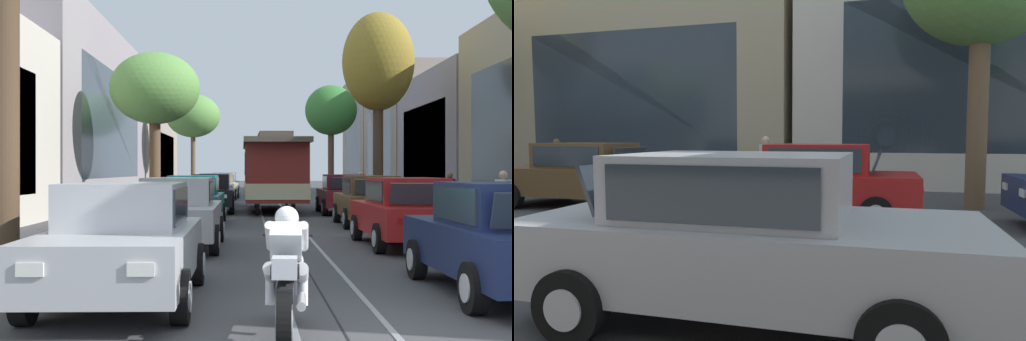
{
  "view_description": "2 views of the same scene",
  "coord_description": "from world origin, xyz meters",
  "views": [
    {
      "loc": [
        -1.02,
        -7.11,
        1.75
      ],
      "look_at": [
        -0.67,
        28.92,
        1.74
      ],
      "focal_mm": 47.63,
      "sensor_mm": 36.0,
      "label": 1
    },
    {
      "loc": [
        -6.57,
        6.92,
        1.75
      ],
      "look_at": [
        1.36,
        9.02,
        1.11
      ],
      "focal_mm": 30.83,
      "sensor_mm": 36.0,
      "label": 2
    }
  ],
  "objects": [
    {
      "name": "fire_hydrant",
      "position": [
        4.04,
        9.48,
        0.42
      ],
      "size": [
        0.4,
        0.22,
        0.84
      ],
      "color": "gold",
      "rests_on": "ground"
    },
    {
      "name": "parked_car_brown_mid_right",
      "position": [
        2.77,
        14.19,
        0.8
      ],
      "size": [
        2.04,
        4.38,
        1.58
      ],
      "color": "brown",
      "rests_on": "ground"
    },
    {
      "name": "parked_car_red_second_right",
      "position": [
        2.55,
        8.39,
        0.8
      ],
      "size": [
        2.06,
        4.39,
        1.58
      ],
      "color": "red",
      "rests_on": "ground"
    },
    {
      "name": "parked_car_silver_second_left",
      "position": [
        -2.63,
        8.18,
        0.8
      ],
      "size": [
        2.01,
        4.37,
        1.58
      ],
      "color": "#B7B7BC",
      "rests_on": "ground"
    },
    {
      "name": "pedestrian_on_left_pavement",
      "position": [
        5.5,
        10.24,
        0.99
      ],
      "size": [
        0.55,
        0.42,
        1.74
      ],
      "color": "black",
      "rests_on": "ground"
    },
    {
      "name": "pedestrian_on_right_pavement",
      "position": [
        6.48,
        18.16,
        0.94
      ],
      "size": [
        0.55,
        0.37,
        1.66
      ],
      "color": "#4C4233",
      "rests_on": "ground"
    }
  ]
}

